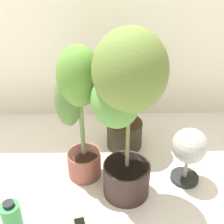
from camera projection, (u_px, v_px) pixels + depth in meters
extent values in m
plane|color=silver|center=(84.00, 185.00, 1.88)|extent=(8.00, 8.00, 0.00)
cylinder|color=brown|center=(85.00, 164.00, 1.92)|extent=(0.21, 0.21, 0.18)
cylinder|color=#3E2B19|center=(84.00, 154.00, 1.88)|extent=(0.20, 0.20, 0.02)
cylinder|color=olive|center=(81.00, 112.00, 1.72)|extent=(0.03, 0.03, 0.60)
ellipsoid|color=#528331|center=(79.00, 76.00, 1.60)|extent=(0.34, 0.34, 0.35)
ellipsoid|color=#507438|center=(68.00, 100.00, 1.70)|extent=(0.16, 0.17, 0.33)
cylinder|color=#342521|center=(126.00, 179.00, 1.78)|extent=(0.28, 0.28, 0.21)
cylinder|color=#483322|center=(127.00, 166.00, 1.73)|extent=(0.25, 0.25, 0.02)
cylinder|color=olive|center=(129.00, 116.00, 1.55)|extent=(0.02, 0.02, 0.67)
ellipsoid|color=#5B7332|center=(130.00, 71.00, 1.42)|extent=(0.47, 0.47, 0.42)
ellipsoid|color=#52873C|center=(115.00, 101.00, 1.52)|extent=(0.35, 0.36, 0.29)
cylinder|color=#2E291C|center=(124.00, 134.00, 2.18)|extent=(0.26, 0.26, 0.20)
cylinder|color=#3F2A1B|center=(125.00, 123.00, 2.13)|extent=(0.24, 0.24, 0.02)
cylinder|color=#5A833E|center=(125.00, 96.00, 2.02)|extent=(0.02, 0.02, 0.42)
ellipsoid|color=#76A263|center=(126.00, 75.00, 1.93)|extent=(0.42, 0.41, 0.25)
ellipsoid|color=#79AE61|center=(114.00, 88.00, 2.01)|extent=(0.29, 0.30, 0.22)
ellipsoid|color=#77AC61|center=(138.00, 93.00, 1.98)|extent=(0.34, 0.34, 0.19)
cylinder|color=black|center=(184.00, 177.00, 1.92)|extent=(0.18, 0.18, 0.03)
cylinder|color=#A6A8A0|center=(186.00, 168.00, 1.88)|extent=(0.02, 0.02, 0.14)
sphere|color=#A6A8A0|center=(190.00, 146.00, 1.79)|extent=(0.29, 0.29, 0.22)
cylinder|color=#2E8642|center=(13.00, 223.00, 1.50)|extent=(0.10, 0.10, 0.24)
cylinder|color=black|center=(8.00, 204.00, 1.43)|extent=(0.05, 0.05, 0.02)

